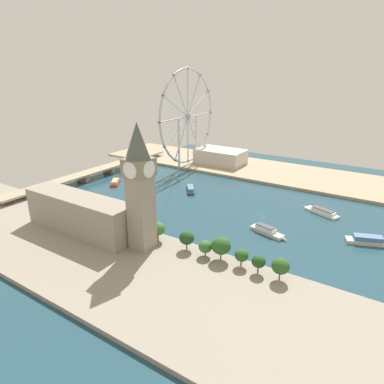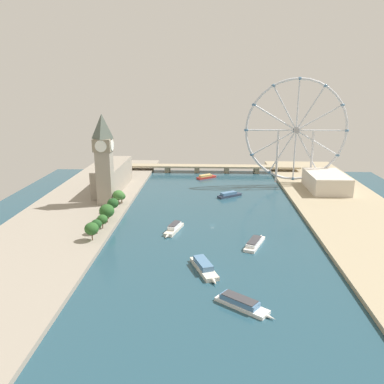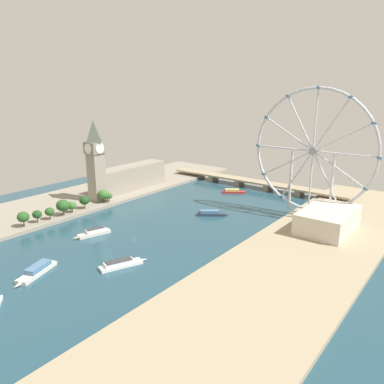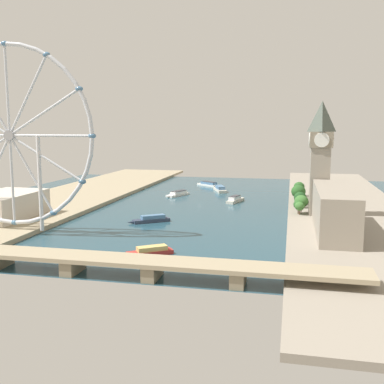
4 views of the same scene
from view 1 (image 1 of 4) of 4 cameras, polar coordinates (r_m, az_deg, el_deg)
name	(u,v)px [view 1 (image 1 of 4)]	position (r m, az deg, el deg)	size (l,w,h in m)	color
ground_plane	(262,215)	(284.23, 11.93, -3.88)	(413.27, 413.27, 0.00)	#234756
riverbank_left	(179,289)	(188.54, -2.32, -16.24)	(90.00, 520.00, 3.00)	gray
riverbank_right	(303,177)	(393.63, 18.47, 2.48)	(90.00, 520.00, 3.00)	tan
clock_tower	(140,186)	(209.74, -8.89, 1.01)	(16.81, 16.81, 82.05)	gray
parliament_block	(80,214)	(253.34, -18.64, -3.51)	(22.00, 91.33, 26.87)	gray
tree_row_embankment	(208,244)	(210.52, 2.75, -8.90)	(12.73, 100.38, 14.91)	#513823
ferris_wheel	(188,117)	(407.06, -0.73, 12.64)	(113.47, 3.20, 114.46)	silver
riverside_hall	(220,156)	(424.22, 4.89, 6.10)	(36.80, 59.63, 17.43)	beige
river_bridge	(97,171)	(391.93, -15.99, 3.45)	(225.27, 17.05, 8.66)	tan
tour_boat_0	(115,182)	(363.83, -12.96, 1.69)	(25.89, 20.15, 4.66)	#B22D28
tour_boat_1	(370,241)	(263.91, 28.12, -7.33)	(18.61, 35.92, 5.81)	beige
tour_boat_2	(190,189)	(332.92, -0.27, 0.53)	(27.55, 21.50, 5.02)	#2D384C
tour_boat_3	(267,231)	(252.79, 12.71, -6.47)	(13.76, 31.12, 5.95)	beige
tour_boat_4	(322,212)	(300.00, 21.28, -3.15)	(18.02, 33.20, 4.93)	white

